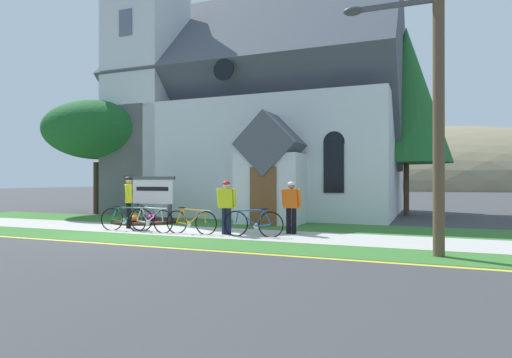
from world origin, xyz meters
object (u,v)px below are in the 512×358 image
(bicycle_silver, at_px, (253,223))
(roadside_conifer, at_px, (406,95))
(cyclist_in_orange_jersey, at_px, (291,204))
(utility_pole, at_px, (433,51))
(cyclist_in_yellow_jersey, at_px, (226,204))
(cyclist_in_white_jersey, at_px, (129,198))
(bicycle_white, at_px, (126,219))
(yard_deciduous_tree, at_px, (98,131))
(bicycle_black, at_px, (191,222))
(church_sign, at_px, (153,192))
(bicycle_yellow, at_px, (150,220))

(bicycle_silver, height_order, roadside_conifer, roadside_conifer)
(cyclist_in_orange_jersey, xyz_separation_m, utility_pole, (3.93, -2.48, 3.46))
(cyclist_in_yellow_jersey, relative_size, utility_pole, 0.20)
(cyclist_in_white_jersey, distance_m, cyclist_in_yellow_jersey, 3.80)
(bicycle_white, height_order, yard_deciduous_tree, yard_deciduous_tree)
(cyclist_in_white_jersey, relative_size, cyclist_in_yellow_jersey, 1.09)
(bicycle_black, relative_size, utility_pole, 0.22)
(bicycle_black, xyz_separation_m, roadside_conifer, (5.70, 9.64, 5.16))
(bicycle_black, relative_size, cyclist_in_white_jersey, 0.98)
(bicycle_white, xyz_separation_m, cyclist_in_white_jersey, (-0.37, 0.58, 0.65))
(bicycle_black, height_order, utility_pole, utility_pole)
(bicycle_black, bearing_deg, roadside_conifer, 59.38)
(utility_pole, bearing_deg, cyclist_in_white_jersey, 168.49)
(utility_pole, distance_m, yard_deciduous_tree, 16.34)
(cyclist_in_yellow_jersey, relative_size, yard_deciduous_tree, 0.29)
(church_sign, height_order, bicycle_silver, church_sign)
(roadside_conifer, bearing_deg, yard_deciduous_tree, -162.33)
(cyclist_in_yellow_jersey, height_order, yard_deciduous_tree, yard_deciduous_tree)
(bicycle_yellow, distance_m, yard_deciduous_tree, 9.38)
(utility_pole, bearing_deg, church_sign, 157.18)
(church_sign, relative_size, utility_pole, 0.25)
(yard_deciduous_tree, bearing_deg, church_sign, -25.57)
(bicycle_silver, distance_m, bicycle_yellow, 3.39)
(bicycle_black, bearing_deg, utility_pole, -11.48)
(church_sign, distance_m, utility_pole, 11.47)
(roadside_conifer, bearing_deg, utility_pole, -84.65)
(utility_pole, bearing_deg, bicycle_white, 171.60)
(cyclist_in_white_jersey, relative_size, roadside_conifer, 0.20)
(bicycle_silver, distance_m, cyclist_in_white_jersey, 4.76)
(cyclist_in_white_jersey, bearing_deg, cyclist_in_yellow_jersey, -4.45)
(church_sign, height_order, yard_deciduous_tree, yard_deciduous_tree)
(roadside_conifer, relative_size, yard_deciduous_tree, 1.59)
(roadside_conifer, xyz_separation_m, yard_deciduous_tree, (-13.92, -4.44, -1.51))
(church_sign, bearing_deg, cyclist_in_white_jersey, -73.68)
(bicycle_silver, height_order, bicycle_white, bicycle_silver)
(bicycle_white, distance_m, cyclist_in_white_jersey, 0.95)
(cyclist_in_orange_jersey, relative_size, yard_deciduous_tree, 0.29)
(bicycle_black, bearing_deg, cyclist_in_orange_jersey, 21.50)
(cyclist_in_white_jersey, bearing_deg, roadside_conifer, 47.12)
(cyclist_in_orange_jersey, bearing_deg, roadside_conifer, 71.25)
(cyclist_in_orange_jersey, height_order, cyclist_in_yellow_jersey, cyclist_in_yellow_jersey)
(roadside_conifer, bearing_deg, church_sign, -143.54)
(bicycle_yellow, height_order, yard_deciduous_tree, yard_deciduous_tree)
(bicycle_yellow, relative_size, roadside_conifer, 0.20)
(bicycle_yellow, relative_size, cyclist_in_yellow_jersey, 1.09)
(utility_pole, bearing_deg, bicycle_yellow, 171.25)
(cyclist_in_yellow_jersey, xyz_separation_m, yard_deciduous_tree, (-9.28, 4.94, 3.10))
(bicycle_white, bearing_deg, cyclist_in_white_jersey, 122.50)
(bicycle_silver, xyz_separation_m, utility_pole, (4.76, -1.50, 3.99))
(cyclist_in_white_jersey, bearing_deg, church_sign, 106.32)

